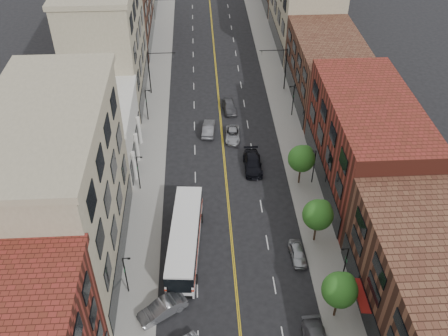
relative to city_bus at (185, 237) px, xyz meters
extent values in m
cube|color=gray|center=(-4.80, 21.60, -1.94)|extent=(4.00, 110.00, 0.15)
cube|color=gray|center=(15.20, 21.60, -1.94)|extent=(4.00, 110.00, 0.15)
cube|color=gray|center=(-11.80, -0.40, 6.98)|extent=(10.00, 22.00, 18.00)
cube|color=silver|center=(-11.80, 17.60, 1.98)|extent=(10.00, 14.00, 8.00)
cube|color=gray|center=(-11.80, 34.60, 6.98)|extent=(10.00, 20.00, 18.00)
cube|color=#562F22|center=(-11.80, 54.60, 5.48)|extent=(10.00, 20.00, 15.00)
cube|color=#562F22|center=(22.20, -13.40, 2.98)|extent=(10.00, 26.00, 10.00)
cube|color=maroon|center=(22.20, 10.60, 3.98)|extent=(10.00, 22.00, 12.00)
cube|color=#562F22|center=(22.20, 31.60, 2.98)|extent=(10.00, 20.00, 10.00)
cube|color=gray|center=(22.20, 52.60, 4.98)|extent=(10.00, 22.00, 14.00)
cylinder|color=black|center=(14.50, -9.40, -0.62)|extent=(0.22, 0.22, 2.50)
sphere|color=#1F601B|center=(14.50, -9.40, 2.03)|extent=(3.40, 3.40, 3.40)
sphere|color=#1F601B|center=(15.00, -9.00, 2.54)|extent=(2.04, 2.04, 2.04)
cylinder|color=black|center=(14.50, 0.60, -0.62)|extent=(0.22, 0.22, 2.50)
sphere|color=#1F601B|center=(14.50, 0.60, 2.03)|extent=(3.40, 3.40, 3.40)
sphere|color=#1F601B|center=(15.00, 1.00, 2.54)|extent=(2.04, 2.04, 2.04)
cylinder|color=black|center=(14.50, 10.60, -0.62)|extent=(0.22, 0.22, 2.50)
sphere|color=#1F601B|center=(14.50, 10.60, 2.03)|extent=(3.40, 3.40, 3.40)
sphere|color=#1F601B|center=(15.00, 11.00, 2.54)|extent=(2.04, 2.04, 2.04)
cylinder|color=black|center=(-5.80, -5.40, 0.63)|extent=(0.14, 0.14, 5.00)
cylinder|color=black|center=(-5.45, -5.40, 3.13)|extent=(0.70, 0.10, 0.10)
cube|color=black|center=(-5.20, -5.40, 3.08)|extent=(0.28, 0.14, 0.14)
cube|color=#19592D|center=(-5.80, -5.40, 1.53)|extent=(0.04, 0.55, 0.35)
cylinder|color=black|center=(-5.80, 10.60, 0.63)|extent=(0.14, 0.14, 5.00)
cylinder|color=black|center=(-5.45, 10.60, 3.13)|extent=(0.70, 0.10, 0.10)
cube|color=black|center=(-5.20, 10.60, 3.08)|extent=(0.28, 0.14, 0.14)
cube|color=#19592D|center=(-5.80, 10.60, 1.53)|extent=(0.04, 0.55, 0.35)
cylinder|color=black|center=(-5.80, 26.60, 0.63)|extent=(0.14, 0.14, 5.00)
cylinder|color=black|center=(-5.45, 26.60, 3.13)|extent=(0.70, 0.10, 0.10)
cube|color=black|center=(-5.20, 26.60, 3.08)|extent=(0.28, 0.14, 0.14)
cube|color=#19592D|center=(-5.80, 26.60, 1.53)|extent=(0.04, 0.55, 0.35)
cylinder|color=black|center=(16.20, -5.40, 0.63)|extent=(0.14, 0.14, 5.00)
cylinder|color=black|center=(15.85, -5.40, 3.13)|extent=(0.70, 0.10, 0.10)
cube|color=black|center=(15.60, -5.40, 3.08)|extent=(0.28, 0.14, 0.14)
cube|color=#19592D|center=(16.20, -5.40, 1.53)|extent=(0.04, 0.55, 0.35)
cylinder|color=black|center=(16.20, 10.60, 0.63)|extent=(0.14, 0.14, 5.00)
cylinder|color=black|center=(15.85, 10.60, 3.13)|extent=(0.70, 0.10, 0.10)
cube|color=black|center=(15.60, 10.60, 3.08)|extent=(0.28, 0.14, 0.14)
cube|color=#19592D|center=(16.20, 10.60, 1.53)|extent=(0.04, 0.55, 0.35)
cylinder|color=black|center=(16.20, 26.60, 0.63)|extent=(0.14, 0.14, 5.00)
cylinder|color=black|center=(15.85, 26.60, 3.13)|extent=(0.70, 0.10, 0.10)
cube|color=black|center=(15.60, 26.60, 3.08)|extent=(0.28, 0.14, 0.14)
cube|color=#19592D|center=(16.20, 26.60, 1.53)|extent=(0.04, 0.55, 0.35)
cylinder|color=black|center=(-5.80, 34.60, 1.73)|extent=(0.18, 0.18, 7.20)
cylinder|color=black|center=(-3.60, 34.60, 5.13)|extent=(4.40, 0.12, 0.12)
imported|color=black|center=(-1.80, 34.60, 4.73)|extent=(0.15, 0.18, 0.90)
cylinder|color=black|center=(16.20, 34.60, 1.73)|extent=(0.18, 0.18, 7.20)
cylinder|color=black|center=(14.00, 34.60, 5.13)|extent=(4.40, 0.12, 0.12)
imported|color=black|center=(12.20, 34.60, 4.73)|extent=(0.15, 0.18, 0.90)
cube|color=white|center=(0.00, 0.01, -0.17)|extent=(4.02, 13.63, 3.25)
cube|color=black|center=(0.00, 0.01, 0.61)|extent=(4.07, 13.68, 1.18)
cube|color=red|center=(0.00, 0.01, -0.51)|extent=(4.07, 13.68, 0.25)
cube|color=black|center=(-0.56, -6.71, 0.11)|extent=(2.46, 0.26, 1.79)
cylinder|color=black|center=(-1.84, -4.33, -1.48)|extent=(0.40, 1.10, 1.07)
cylinder|color=black|center=(1.10, -4.58, -1.48)|extent=(0.40, 1.10, 1.07)
cylinder|color=black|center=(-1.10, 4.60, -1.48)|extent=(0.40, 1.10, 1.07)
cylinder|color=black|center=(1.85, 4.35, -1.48)|extent=(0.40, 1.10, 1.07)
imported|color=#96989C|center=(-2.20, -8.22, -1.21)|extent=(5.10, 4.04, 1.62)
imported|color=#A9ACB1|center=(12.18, -1.81, -1.35)|extent=(1.75, 3.99, 1.34)
imported|color=#525258|center=(3.28, 22.70, -1.24)|extent=(2.17, 4.89, 1.56)
imported|color=black|center=(8.88, 14.08, -1.20)|extent=(2.33, 5.68, 1.65)
imported|color=#9A9CA1|center=(6.70, 21.12, -1.38)|extent=(2.44, 4.75, 1.28)
imported|color=#4B4B50|center=(6.70, 28.60, -1.22)|extent=(2.34, 4.85, 1.60)
camera|label=1|loc=(2.14, -37.72, 39.81)|focal=40.00mm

